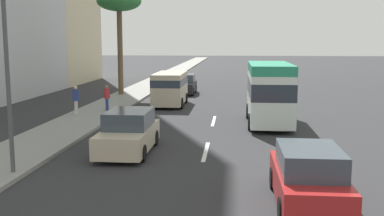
{
  "coord_description": "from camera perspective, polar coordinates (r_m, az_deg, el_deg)",
  "views": [
    {
      "loc": [
        -3.87,
        -1.09,
        4.41
      ],
      "look_at": [
        18.04,
        0.93,
        1.15
      ],
      "focal_mm": 42.72,
      "sensor_mm": 36.0,
      "label": 1
    }
  ],
  "objects": [
    {
      "name": "street_lamp",
      "position": [
        15.55,
        -21.77,
        6.11
      ],
      "size": [
        0.24,
        0.97,
        6.04
      ],
      "color": "#4C4C51",
      "rests_on": "sidewalk_right"
    },
    {
      "name": "sidewalk_right",
      "position": [
        36.58,
        -7.83,
        1.55
      ],
      "size": [
        162.0,
        3.03,
        0.15
      ],
      "primitive_type": "cube",
      "color": "gray",
      "rests_on": "ground_plane"
    },
    {
      "name": "ground_plane",
      "position": [
        35.66,
        3.49,
        1.32
      ],
      "size": [
        198.0,
        198.0,
        0.0
      ],
      "primitive_type": "plane",
      "color": "#2D2D30"
    },
    {
      "name": "car_fifth",
      "position": [
        37.98,
        -1.04,
        2.94
      ],
      "size": [
        4.02,
        1.94,
        1.63
      ],
      "rotation": [
        0.0,
        0.0,
        3.14
      ],
      "color": "black",
      "rests_on": "ground_plane"
    },
    {
      "name": "pedestrian_near_lamp",
      "position": [
        26.95,
        -14.3,
        1.1
      ],
      "size": [
        0.3,
        0.36,
        1.71
      ],
      "rotation": [
        0.0,
        0.0,
        4.96
      ],
      "color": "beige",
      "rests_on": "sidewalk_right"
    },
    {
      "name": "car_third",
      "position": [
        12.75,
        14.3,
        -8.43
      ],
      "size": [
        4.21,
        1.79,
        1.63
      ],
      "color": "#A51E1E",
      "rests_on": "ground_plane"
    },
    {
      "name": "car_second",
      "position": [
        18.28,
        -7.92,
        -3.09
      ],
      "size": [
        4.3,
        1.87,
        1.66
      ],
      "rotation": [
        0.0,
        0.0,
        3.14
      ],
      "color": "beige",
      "rests_on": "ground_plane"
    },
    {
      "name": "van_fourth",
      "position": [
        31.05,
        -2.75,
        2.65
      ],
      "size": [
        4.67,
        2.06,
        2.24
      ],
      "rotation": [
        0.0,
        0.0,
        3.14
      ],
      "color": "beige",
      "rests_on": "ground_plane"
    },
    {
      "name": "pedestrian_mid_block",
      "position": [
        28.45,
        -10.59,
        1.39
      ],
      "size": [
        0.39,
        0.37,
        1.55
      ],
      "rotation": [
        0.0,
        0.0,
        2.48
      ],
      "color": "navy",
      "rests_on": "sidewalk_right"
    },
    {
      "name": "lane_stripe_mid",
      "position": [
        18.35,
        1.73,
        -5.45
      ],
      "size": [
        3.2,
        0.16,
        0.01
      ],
      "primitive_type": "cube",
      "color": "silver",
      "rests_on": "ground_plane"
    },
    {
      "name": "minibus_lead",
      "position": [
        24.37,
        9.62,
        2.08
      ],
      "size": [
        6.03,
        2.27,
        3.22
      ],
      "color": "silver",
      "rests_on": "ground_plane"
    },
    {
      "name": "lane_stripe_far",
      "position": [
        25.23,
        2.72,
        -1.62
      ],
      "size": [
        3.2,
        0.16,
        0.01
      ],
      "primitive_type": "cube",
      "color": "silver",
      "rests_on": "ground_plane"
    },
    {
      "name": "palm_tree",
      "position": [
        36.76,
        -9.09,
        12.7
      ],
      "size": [
        3.47,
        3.47,
        8.06
      ],
      "color": "brown",
      "rests_on": "sidewalk_right"
    }
  ]
}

